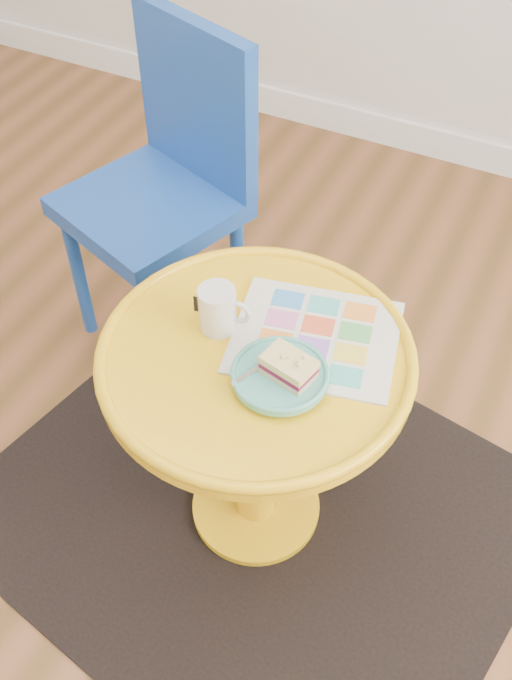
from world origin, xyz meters
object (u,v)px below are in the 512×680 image
at_px(newspaper, 315,337).
at_px(mug, 218,308).
at_px(side_table, 256,406).
at_px(chair, 169,178).
at_px(plate, 280,376).

relative_size(newspaper, mug, 2.99).
relative_size(side_table, mug, 5.78).
bearing_deg(newspaper, side_table, -146.18).
bearing_deg(chair, mug, -29.56).
bearing_deg(plate, chair, 136.38).
xyz_separation_m(side_table, mug, (-0.10, 0.03, 0.22)).
bearing_deg(chair, newspaper, -15.32).
height_order(side_table, chair, chair).
bearing_deg(plate, side_table, 148.33).
distance_m(newspaper, mug, 0.20).
xyz_separation_m(side_table, chair, (-0.51, 0.51, 0.10)).
bearing_deg(newspaper, plate, -108.50).
distance_m(chair, newspaper, 0.73).
distance_m(side_table, newspaper, 0.21).
bearing_deg(mug, side_table, -26.12).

